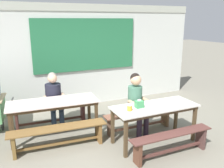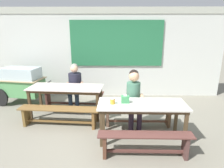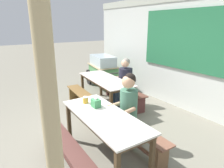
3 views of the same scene
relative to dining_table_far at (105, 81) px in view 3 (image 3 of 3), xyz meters
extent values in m
plane|color=gray|center=(1.03, -0.91, -0.70)|extent=(40.00, 40.00, 0.00)
cube|color=silver|center=(1.03, 1.65, 0.61)|extent=(7.36, 0.12, 2.63)
cube|color=#266E43|center=(1.29, 1.56, 1.04)|extent=(2.92, 0.03, 1.42)
cube|color=beige|center=(0.00, 0.00, 0.07)|extent=(1.89, 0.84, 0.02)
cube|color=#44331F|center=(0.00, 0.00, 0.03)|extent=(1.81, 0.77, 0.06)
cube|color=#44331F|center=(0.86, 0.23, -0.35)|extent=(0.06, 0.06, 0.70)
cube|color=#44331F|center=(0.82, -0.35, -0.35)|extent=(0.06, 0.06, 0.70)
cube|color=#44331F|center=(-0.82, 0.35, -0.35)|extent=(0.06, 0.06, 0.70)
cube|color=#44331F|center=(-0.86, -0.23, -0.35)|extent=(0.06, 0.06, 0.70)
cube|color=silver|center=(1.76, -1.11, 0.06)|extent=(1.73, 0.71, 0.03)
cube|color=#4D3B25|center=(1.76, -1.11, 0.02)|extent=(1.65, 0.65, 0.06)
cube|color=#4D3B25|center=(2.55, -0.83, -0.36)|extent=(0.06, 0.06, 0.69)
cube|color=#4D3B25|center=(0.99, -0.82, -0.36)|extent=(0.06, 0.06, 0.69)
cube|color=#4D3B25|center=(0.98, -1.38, -0.36)|extent=(0.06, 0.06, 0.69)
cube|color=brown|center=(0.04, 0.57, -0.27)|extent=(1.77, 0.42, 0.02)
cube|color=#582D2C|center=(0.80, 0.52, -0.49)|extent=(0.08, 0.26, 0.42)
cube|color=#542F2A|center=(-0.71, 0.63, -0.49)|extent=(0.08, 0.26, 0.42)
cube|color=brown|center=(0.04, 0.57, -0.60)|extent=(1.47, 0.15, 0.04)
cube|color=brown|center=(-0.04, -0.57, -0.27)|extent=(1.86, 0.45, 0.02)
cube|color=brown|center=(0.76, -0.63, -0.49)|extent=(0.08, 0.28, 0.42)
cube|color=brown|center=(-0.84, -0.51, -0.49)|extent=(0.08, 0.28, 0.42)
cube|color=brown|center=(-0.04, -0.57, -0.60)|extent=(1.57, 0.16, 0.04)
cube|color=brown|center=(1.77, -0.53, -0.27)|extent=(1.65, 0.30, 0.02)
cube|color=brown|center=(2.47, -0.54, -0.49)|extent=(0.06, 0.24, 0.42)
cube|color=brown|center=(1.07, -0.53, -0.49)|extent=(0.06, 0.24, 0.42)
cube|color=brown|center=(1.77, -0.53, -0.60)|extent=(1.37, 0.06, 0.04)
cube|color=brown|center=(1.76, -1.68, -0.27)|extent=(1.64, 0.27, 0.02)
cube|color=brown|center=(1.06, -1.67, -0.49)|extent=(0.06, 0.21, 0.42)
cube|color=brown|center=(1.76, -1.68, -0.60)|extent=(1.36, 0.06, 0.04)
cube|color=#589D5C|center=(-1.53, 0.86, -0.20)|extent=(1.26, 0.83, 0.48)
cube|color=silver|center=(-1.53, 0.86, 0.22)|extent=(1.13, 0.74, 0.35)
cube|color=tan|center=(-1.53, 0.86, 0.06)|extent=(1.35, 0.92, 0.02)
cylinder|color=black|center=(-2.00, 1.29, -0.44)|extent=(0.53, 0.14, 0.53)
cylinder|color=black|center=(-2.12, 0.60, -0.44)|extent=(0.53, 0.14, 0.53)
cylinder|color=#333333|center=(-1.02, 0.77, -0.57)|extent=(0.05, 0.05, 0.27)
cylinder|color=#3F3F3F|center=(-0.78, 0.73, -0.05)|extent=(0.14, 0.64, 0.04)
cylinder|color=#29374D|center=(0.03, 0.24, -0.48)|extent=(0.11, 0.11, 0.44)
cylinder|color=#29374D|center=(0.21, 0.24, -0.48)|extent=(0.11, 0.11, 0.44)
cylinder|color=#29374D|center=(0.03, 0.40, -0.21)|extent=(0.13, 0.36, 0.13)
cylinder|color=#29374D|center=(0.21, 0.40, -0.21)|extent=(0.13, 0.36, 0.13)
cylinder|color=#1E1F2C|center=(0.12, 0.57, 0.04)|extent=(0.36, 0.36, 0.51)
sphere|color=tan|center=(0.12, 0.55, 0.43)|extent=(0.21, 0.21, 0.21)
sphere|color=gray|center=(0.12, 0.58, 0.47)|extent=(0.19, 0.19, 0.19)
cylinder|color=tan|center=(-0.08, 0.38, 0.03)|extent=(0.07, 0.30, 0.07)
cylinder|color=tan|center=(0.32, 0.39, 0.03)|extent=(0.07, 0.31, 0.11)
cylinder|color=#2A1F2E|center=(1.58, -0.85, -0.48)|extent=(0.11, 0.11, 0.44)
cylinder|color=#2A1F2E|center=(1.76, -0.83, -0.48)|extent=(0.11, 0.11, 0.44)
cylinder|color=#2A1F2E|center=(1.57, -0.69, -0.21)|extent=(0.16, 0.35, 0.13)
cylinder|color=#2A1F2E|center=(1.75, -0.68, -0.21)|extent=(0.16, 0.35, 0.13)
cylinder|color=#43715B|center=(1.65, -0.53, 0.06)|extent=(0.30, 0.30, 0.56)
sphere|color=tan|center=(1.65, -0.55, 0.48)|extent=(0.23, 0.23, 0.23)
sphere|color=black|center=(1.65, -0.52, 0.52)|extent=(0.21, 0.21, 0.21)
cylinder|color=tan|center=(1.49, -0.73, 0.05)|extent=(0.10, 0.31, 0.08)
cylinder|color=tan|center=(1.83, -0.70, 0.05)|extent=(0.10, 0.31, 0.09)
cube|color=#3D8C53|center=(1.44, -1.06, 0.14)|extent=(0.15, 0.12, 0.14)
cube|color=white|center=(1.44, -1.06, 0.23)|extent=(0.06, 0.04, 0.02)
cylinder|color=gold|center=(1.19, -1.13, 0.13)|extent=(0.09, 0.09, 0.10)
cylinder|color=white|center=(1.19, -1.13, 0.19)|extent=(0.08, 0.08, 0.02)
camera|label=1|loc=(-0.87, -4.79, 1.71)|focal=38.53mm
camera|label=2|loc=(1.22, -4.59, 1.47)|focal=30.64mm
camera|label=3|loc=(4.12, -2.52, 1.41)|focal=31.55mm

